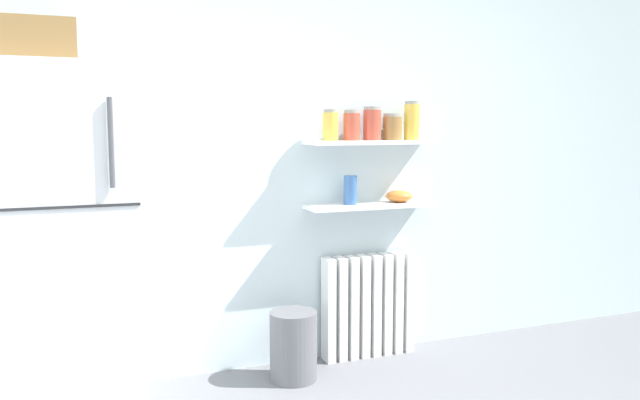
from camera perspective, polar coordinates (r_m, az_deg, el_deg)
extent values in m
cube|color=silver|center=(4.02, 0.32, 4.37)|extent=(7.04, 0.10, 2.60)
cube|color=silver|center=(3.40, -21.76, -3.78)|extent=(0.70, 0.64, 1.75)
cube|color=#262628|center=(3.05, -21.92, -0.62)|extent=(0.69, 0.01, 0.01)
cylinder|color=#4C4C51|center=(3.02, -17.89, 4.82)|extent=(0.02, 0.02, 0.40)
cube|color=olive|center=(3.37, -24.31, 12.53)|extent=(0.42, 0.45, 0.19)
cube|color=white|center=(4.05, 0.76, -9.64)|extent=(0.05, 0.12, 0.65)
cube|color=white|center=(4.08, 1.78, -9.52)|extent=(0.05, 0.12, 0.65)
cube|color=white|center=(4.11, 2.79, -9.40)|extent=(0.05, 0.12, 0.65)
cube|color=white|center=(4.14, 3.78, -9.28)|extent=(0.05, 0.12, 0.65)
cube|color=white|center=(4.17, 4.76, -9.16)|extent=(0.05, 0.12, 0.65)
cube|color=white|center=(4.21, 5.72, -9.04)|extent=(0.05, 0.12, 0.65)
cube|color=white|center=(4.24, 6.66, -8.92)|extent=(0.05, 0.12, 0.65)
cube|color=white|center=(4.28, 7.59, -8.80)|extent=(0.05, 0.12, 0.65)
cube|color=white|center=(4.00, 4.54, -0.48)|extent=(0.83, 0.22, 0.02)
cube|color=white|center=(3.97, 4.59, 5.07)|extent=(0.83, 0.22, 0.02)
cylinder|color=yellow|center=(3.86, 0.93, 6.46)|extent=(0.09, 0.09, 0.17)
cylinder|color=gray|center=(3.86, 0.94, 7.84)|extent=(0.08, 0.08, 0.02)
cylinder|color=#C64C38|center=(3.91, 2.79, 6.43)|extent=(0.10, 0.10, 0.16)
cylinder|color=gray|center=(3.91, 2.80, 7.76)|extent=(0.09, 0.09, 0.02)
cylinder|color=#C64C38|center=(3.97, 4.61, 6.57)|extent=(0.11, 0.11, 0.18)
cylinder|color=gray|center=(3.97, 4.62, 8.04)|extent=(0.10, 0.10, 0.02)
cylinder|color=olive|center=(4.03, 6.36, 6.27)|extent=(0.12, 0.12, 0.14)
cylinder|color=gray|center=(4.04, 6.37, 7.42)|extent=(0.11, 0.11, 0.02)
cylinder|color=yellow|center=(4.10, 8.06, 6.79)|extent=(0.10, 0.10, 0.22)
cylinder|color=gray|center=(4.10, 8.09, 8.47)|extent=(0.09, 0.09, 0.02)
cylinder|color=#38609E|center=(3.93, 2.68, 0.88)|extent=(0.08, 0.08, 0.18)
ellipsoid|color=orange|center=(4.09, 6.97, 0.34)|extent=(0.17, 0.17, 0.07)
cylinder|color=slate|center=(3.81, -2.36, -12.67)|extent=(0.27, 0.27, 0.40)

